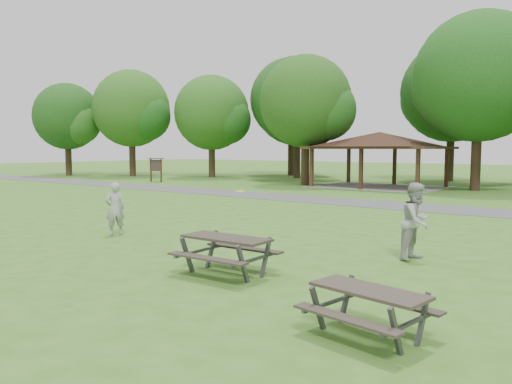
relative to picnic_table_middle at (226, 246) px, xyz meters
The scene contains 17 objects.
ground 3.66m from the picnic_table_middle, behind, with size 160.00×160.00×0.00m, color #386A1E.
asphalt_path 14.78m from the picnic_table_middle, 104.09° to the left, with size 120.00×3.20×0.02m, color #4B4B4D.
pavilion 25.60m from the picnic_table_middle, 107.34° to the left, with size 8.60×7.01×3.76m.
notice_board 29.88m from the picnic_table_middle, 142.17° to the left, with size 1.60×0.30×1.88m.
tree_row_a 39.02m from the picnic_table_middle, 144.65° to the left, with size 7.56×7.20×9.97m.
tree_row_b 35.98m from the picnic_table_middle, 133.48° to the left, with size 7.14×6.80×9.28m.
tree_row_c 34.68m from the picnic_table_middle, 120.80° to the left, with size 8.19×7.80×10.67m.
tree_row_d 26.56m from the picnic_table_middle, 118.71° to the left, with size 6.93×6.60×9.27m.
tree_row_e 26.13m from the picnic_table_middle, 93.38° to the left, with size 8.40×8.00×11.02m.
tree_deep_a 39.26m from the picnic_table_middle, 121.96° to the left, with size 8.40×8.00×11.38m.
tree_deep_b 34.38m from the picnic_table_middle, 99.36° to the left, with size 8.40×8.00×11.13m.
tree_flank_left 42.50m from the picnic_table_middle, 152.72° to the left, with size 6.72×6.40×8.93m.
picnic_table_middle is the anchor object (origin of this frame).
picnic_table_far 4.12m from the picnic_table_middle, 19.63° to the right, with size 1.81×1.54×0.71m.
frisbee_in_flight 3.28m from the picnic_table_middle, 124.67° to the left, with size 0.28×0.28×0.02m.
frisbee_thrower 5.99m from the picnic_table_middle, 165.71° to the left, with size 0.59×0.39×1.61m, color #A0A0A3.
frisbee_catcher 4.65m from the picnic_table_middle, 55.80° to the left, with size 0.89×0.70×1.84m, color #A2A3A5.
Camera 1 is at (10.42, -8.01, 2.64)m, focal length 35.00 mm.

